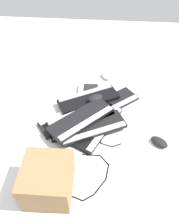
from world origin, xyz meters
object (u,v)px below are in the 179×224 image
(keyboard_3, at_px, (110,104))
(keyboard_5, at_px, (89,99))
(keyboard_6, at_px, (92,128))
(mouse_1, at_px, (106,76))
(cardboard_box, at_px, (48,180))
(keyboard_4, at_px, (87,104))
(keyboard_7, at_px, (81,119))
(mouse_0, at_px, (159,142))
(keyboard_0, at_px, (71,118))
(keyboard_1, at_px, (83,126))
(mouse_2, at_px, (91,121))
(mouse_3, at_px, (95,98))
(keyboard_2, at_px, (98,126))
(keyboard_8, at_px, (82,119))

(keyboard_3, relative_size, keyboard_5, 0.95)
(keyboard_6, relative_size, mouse_1, 4.19)
(keyboard_3, relative_size, cardboard_box, 1.79)
(keyboard_4, relative_size, keyboard_7, 1.00)
(mouse_0, xyz_separation_m, cardboard_box, (0.61, 0.35, 0.08))
(keyboard_0, bearing_deg, mouse_0, 164.25)
(keyboard_0, height_order, keyboard_7, keyboard_7)
(keyboard_0, relative_size, keyboard_1, 0.95)
(keyboard_5, relative_size, mouse_2, 4.16)
(keyboard_3, xyz_separation_m, mouse_1, (0.04, -0.34, 0.01))
(keyboard_0, bearing_deg, mouse_3, -138.00)
(keyboard_1, distance_m, cardboard_box, 0.47)
(mouse_0, relative_size, mouse_1, 1.00)
(keyboard_2, bearing_deg, cardboard_box, 63.17)
(keyboard_4, xyz_separation_m, cardboard_box, (0.13, 0.65, 0.09))
(keyboard_1, bearing_deg, keyboard_8, -36.09)
(keyboard_6, bearing_deg, mouse_1, -96.59)
(mouse_0, bearing_deg, keyboard_8, -154.39)
(keyboard_7, bearing_deg, keyboard_4, -97.37)
(keyboard_4, bearing_deg, mouse_3, 173.31)
(keyboard_4, height_order, mouse_3, mouse_3)
(keyboard_7, height_order, mouse_1, keyboard_7)
(mouse_0, height_order, mouse_3, mouse_3)
(keyboard_6, relative_size, keyboard_8, 1.10)
(mouse_3, height_order, cardboard_box, cardboard_box)
(keyboard_1, relative_size, keyboard_3, 1.07)
(keyboard_1, height_order, mouse_3, mouse_3)
(keyboard_5, bearing_deg, keyboard_1, 86.48)
(keyboard_2, relative_size, keyboard_5, 1.01)
(keyboard_6, bearing_deg, mouse_3, -91.30)
(keyboard_3, distance_m, keyboard_4, 0.17)
(mouse_3, bearing_deg, keyboard_2, 69.62)
(mouse_2, xyz_separation_m, mouse_3, (-0.01, -0.19, 0.03))
(keyboard_4, xyz_separation_m, mouse_3, (-0.06, 0.01, 0.07))
(keyboard_0, distance_m, keyboard_2, 0.20)
(keyboard_6, height_order, keyboard_8, keyboard_8)
(keyboard_6, height_order, cardboard_box, cardboard_box)
(mouse_1, bearing_deg, keyboard_8, -42.43)
(mouse_1, xyz_separation_m, mouse_2, (0.08, 0.54, 0.03))
(keyboard_4, bearing_deg, mouse_0, 147.14)
(mouse_1, relative_size, mouse_3, 1.00)
(keyboard_0, relative_size, keyboard_3, 1.01)
(keyboard_7, distance_m, cardboard_box, 0.49)
(mouse_1, bearing_deg, keyboard_2, -31.43)
(keyboard_0, xyz_separation_m, keyboard_4, (-0.09, -0.15, 0.00))
(keyboard_5, bearing_deg, keyboard_2, 110.51)
(keyboard_5, distance_m, mouse_2, 0.22)
(keyboard_1, relative_size, mouse_0, 4.22)
(keyboard_2, xyz_separation_m, mouse_0, (-0.38, 0.10, 0.01))
(keyboard_8, bearing_deg, cardboard_box, 75.29)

